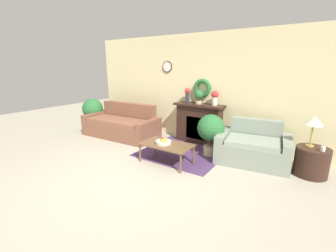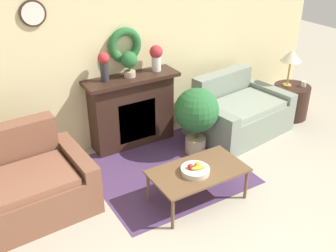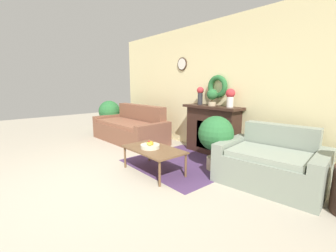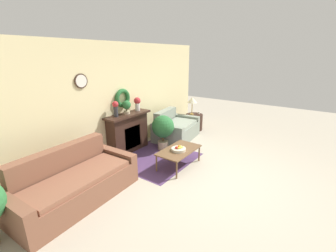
# 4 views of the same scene
# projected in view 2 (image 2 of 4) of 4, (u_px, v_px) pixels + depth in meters

# --- Properties ---
(floor_rug) EXTENTS (1.80, 1.69, 0.01)m
(floor_rug) POSITION_uv_depth(u_px,v_px,m) (166.00, 170.00, 4.97)
(floor_rug) COLOR #4C335B
(floor_rug) RESTS_ON ground_plane
(wall_back) EXTENTS (6.80, 0.17, 2.70)m
(wall_back) POSITION_uv_depth(u_px,v_px,m) (116.00, 47.00, 5.08)
(wall_back) COLOR beige
(wall_back) RESTS_ON ground_plane
(fireplace) EXTENTS (1.27, 0.41, 1.00)m
(fireplace) POSITION_uv_depth(u_px,v_px,m) (132.00, 110.00, 5.36)
(fireplace) COLOR #331E16
(fireplace) RESTS_ON ground_plane
(loveseat_right) EXTENTS (1.50, 1.14, 0.83)m
(loveseat_right) POSITION_uv_depth(u_px,v_px,m) (237.00, 112.00, 5.76)
(loveseat_right) COLOR gray
(loveseat_right) RESTS_ON ground_plane
(coffee_table) EXTENTS (1.05, 0.59, 0.40)m
(coffee_table) POSITION_uv_depth(u_px,v_px,m) (198.00, 173.00, 4.29)
(coffee_table) COLOR brown
(coffee_table) RESTS_ON ground_plane
(fruit_bowl) EXTENTS (0.31, 0.31, 0.12)m
(fruit_bowl) POSITION_uv_depth(u_px,v_px,m) (195.00, 170.00, 4.21)
(fruit_bowl) COLOR beige
(fruit_bowl) RESTS_ON coffee_table
(side_table_by_loveseat) EXTENTS (0.56, 0.56, 0.52)m
(side_table_by_loveseat) POSITION_uv_depth(u_px,v_px,m) (290.00, 101.00, 6.21)
(side_table_by_loveseat) COLOR #331E16
(side_table_by_loveseat) RESTS_ON ground_plane
(table_lamp) EXTENTS (0.31, 0.31, 0.57)m
(table_lamp) POSITION_uv_depth(u_px,v_px,m) (291.00, 57.00, 5.88)
(table_lamp) COLOR #B28E42
(table_lamp) RESTS_ON side_table_by_loveseat
(mug) EXTENTS (0.07, 0.07, 0.08)m
(mug) POSITION_uv_depth(u_px,v_px,m) (304.00, 84.00, 6.05)
(mug) COLOR silver
(mug) RESTS_ON side_table_by_loveseat
(vase_on_mantel_left) EXTENTS (0.14, 0.14, 0.37)m
(vase_on_mantel_left) POSITION_uv_depth(u_px,v_px,m) (104.00, 65.00, 4.87)
(vase_on_mantel_left) COLOR #2D2D33
(vase_on_mantel_left) RESTS_ON fireplace
(vase_on_mantel_right) EXTENTS (0.18, 0.18, 0.35)m
(vase_on_mantel_right) POSITION_uv_depth(u_px,v_px,m) (156.00, 56.00, 5.22)
(vase_on_mantel_right) COLOR silver
(vase_on_mantel_right) RESTS_ON fireplace
(potted_plant_on_mantel) EXTENTS (0.22, 0.22, 0.34)m
(potted_plant_on_mantel) POSITION_uv_depth(u_px,v_px,m) (129.00, 62.00, 5.01)
(potted_plant_on_mantel) COLOR tan
(potted_plant_on_mantel) RESTS_ON fireplace
(potted_plant_floor_by_loveseat) EXTENTS (0.58, 0.58, 0.92)m
(potted_plant_floor_by_loveseat) POSITION_uv_depth(u_px,v_px,m) (197.00, 113.00, 5.10)
(potted_plant_floor_by_loveseat) COLOR tan
(potted_plant_floor_by_loveseat) RESTS_ON ground_plane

